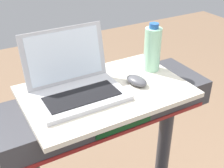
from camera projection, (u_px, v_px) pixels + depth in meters
name	position (u px, v px, depth m)	size (l,w,h in m)	color
desk_board	(106.00, 92.00, 1.19)	(0.65, 0.42, 0.02)	beige
laptop	(75.00, 82.00, 1.14)	(0.34, 0.27, 0.23)	#B7B7BC
computer_mouse	(137.00, 81.00, 1.21)	(0.06, 0.10, 0.03)	#4C4C51
water_bottle	(152.00, 49.00, 1.29)	(0.07, 0.07, 0.21)	#9EDBB2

